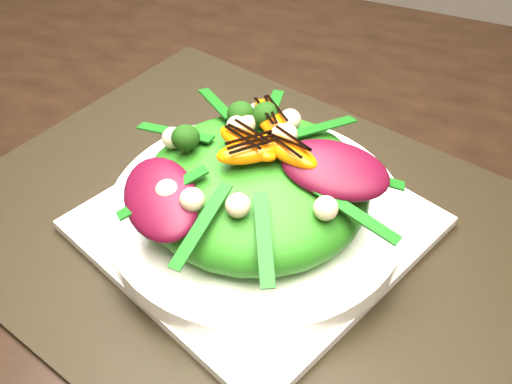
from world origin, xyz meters
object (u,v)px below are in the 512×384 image
at_px(placemat, 256,229).
at_px(lettuce_mound, 256,186).
at_px(dining_table, 118,159).
at_px(plate_base, 256,223).
at_px(orange_segment, 273,130).
at_px(salad_bowl, 256,212).

bearing_deg(placemat, lettuce_mound, -90.00).
xyz_separation_m(dining_table, lettuce_mound, (0.19, -0.06, 0.08)).
xyz_separation_m(placemat, plate_base, (0.00, -0.00, 0.01)).
relative_size(placemat, lettuce_mound, 2.78).
bearing_deg(lettuce_mound, orange_segment, 84.76).
xyz_separation_m(salad_bowl, orange_segment, (0.00, 0.03, 0.07)).
xyz_separation_m(lettuce_mound, orange_segment, (0.00, 0.03, 0.04)).
bearing_deg(plate_base, dining_table, 162.94).
bearing_deg(lettuce_mound, salad_bowl, 0.00).
distance_m(salad_bowl, lettuce_mound, 0.03).
height_order(dining_table, salad_bowl, dining_table).
xyz_separation_m(dining_table, placemat, (0.19, -0.06, 0.02)).
bearing_deg(salad_bowl, dining_table, 162.94).
relative_size(salad_bowl, lettuce_mound, 1.35).
xyz_separation_m(dining_table, orange_segment, (0.20, -0.03, 0.12)).
bearing_deg(placemat, orange_segment, 84.76).
relative_size(dining_table, plate_base, 6.03).
relative_size(dining_table, salad_bowl, 5.93).
bearing_deg(orange_segment, lettuce_mound, -95.24).
bearing_deg(dining_table, plate_base, -17.06).
relative_size(placemat, orange_segment, 9.55).
relative_size(plate_base, lettuce_mound, 1.33).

